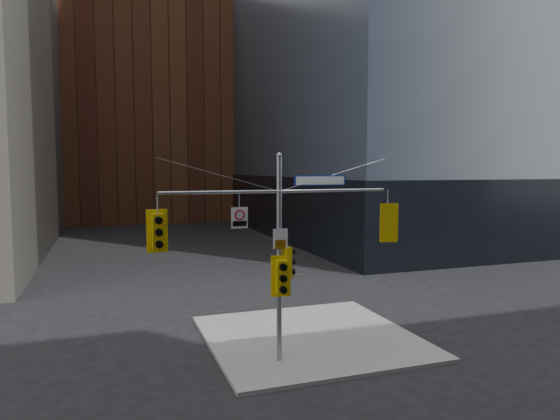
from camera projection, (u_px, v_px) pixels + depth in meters
ground at (300, 388)px, 15.39m from camera, size 160.00×160.00×0.00m
sidewalk_corner at (310, 337)px, 19.81m from camera, size 8.00×8.00×0.15m
podium_ne at (430, 203)px, 54.47m from camera, size 36.40×36.40×6.00m
brick_midrise at (146, 116)px, 68.77m from camera, size 26.00×20.00×28.00m
signal_assembly at (279, 238)px, 16.90m from camera, size 8.00×0.80×7.30m
traffic_light_west_arm at (158, 232)px, 15.56m from camera, size 0.66×0.53×1.38m
traffic_light_east_arm at (387, 222)px, 18.25m from camera, size 0.67×0.61×1.42m
traffic_light_pole_side at (288, 262)px, 17.09m from camera, size 0.43×0.37×1.05m
traffic_light_pole_front at (282, 277)px, 16.76m from camera, size 0.68×0.58×1.43m
street_sign_blade at (320, 181)px, 17.24m from camera, size 1.88×0.15×0.37m
regulatory_sign_arm at (240, 217)px, 16.36m from camera, size 0.56×0.08×0.71m
regulatory_sign_pole at (280, 239)px, 16.80m from camera, size 0.52×0.05×0.68m
street_blade_ew at (292, 277)px, 17.17m from camera, size 0.80×0.03×0.16m
street_blade_ns at (275, 285)px, 17.47m from camera, size 0.13×0.80×0.16m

